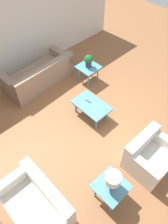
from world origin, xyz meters
TOP-DOWN VIEW (x-y plane):
  - ground_plane at (0.00, 0.00)m, footprint 14.00×14.00m
  - wall_right at (3.06, 0.00)m, footprint 0.12×7.20m
  - sofa at (2.19, 0.03)m, footprint 0.98×2.07m
  - armchair at (-1.59, -0.06)m, footprint 0.83×0.98m
  - loveseat at (-0.74, 2.25)m, footprint 1.37×0.83m
  - coffee_table at (0.25, -0.16)m, footprint 0.94×0.59m
  - side_table_plant at (1.29, -1.08)m, footprint 0.58×0.58m
  - side_table_lamp at (-1.50, 1.09)m, footprint 0.58×0.58m
  - potted_plant at (1.29, -1.08)m, footprint 0.25×0.25m
  - table_lamp at (-1.50, 1.09)m, footprint 0.29×0.29m
  - remote_control at (0.39, -0.18)m, footprint 0.16×0.05m

SIDE VIEW (x-z plane):
  - ground_plane at x=0.00m, z-range 0.00..0.00m
  - sofa at x=2.19m, z-range -0.09..0.67m
  - loveseat at x=-0.74m, z-range -0.09..0.70m
  - armchair at x=-1.59m, z-range -0.08..0.71m
  - coffee_table at x=0.25m, z-range 0.16..0.57m
  - remote_control at x=0.39m, z-range 0.41..0.43m
  - side_table_plant at x=1.29m, z-range 0.19..0.72m
  - side_table_lamp at x=-1.50m, z-range 0.19..0.72m
  - potted_plant at x=1.29m, z-range 0.55..0.93m
  - table_lamp at x=-1.50m, z-range 0.61..1.04m
  - wall_right at x=3.06m, z-range 0.00..2.70m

